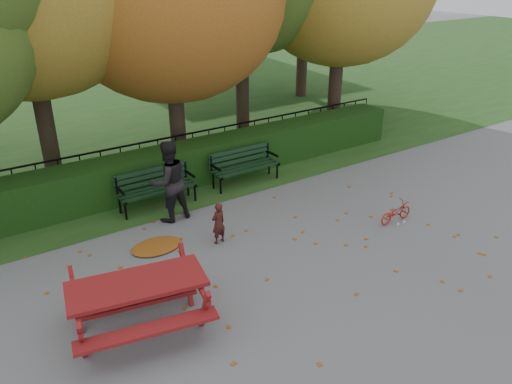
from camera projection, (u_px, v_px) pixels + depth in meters
ground at (300, 260)px, 9.50m from camera, size 90.00×90.00×0.00m
grass_strip at (82, 102)px, 20.02m from camera, size 90.00×90.00×0.00m
hedge at (190, 163)px, 12.67m from camera, size 13.00×0.90×1.00m
iron_fence at (176, 153)px, 13.25m from camera, size 14.00×0.04×1.02m
bench_left at (155, 185)px, 11.40m from camera, size 1.80×0.57×0.88m
bench_right at (244, 163)px, 12.62m from camera, size 1.80×0.57×0.88m
picnic_table at (138, 293)px, 7.45m from camera, size 2.30×1.99×0.98m
leaf_pile at (156, 246)px, 9.89m from camera, size 1.16×0.94×0.07m
leaf_scatter at (291, 253)px, 9.72m from camera, size 9.00×5.70×0.01m
child at (218, 223)px, 9.91m from camera, size 0.35×0.26×0.88m
adult at (169, 181)px, 10.63m from camera, size 0.94×0.76×1.81m
bicycle at (396, 212)px, 10.81m from camera, size 0.87×0.31×0.46m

